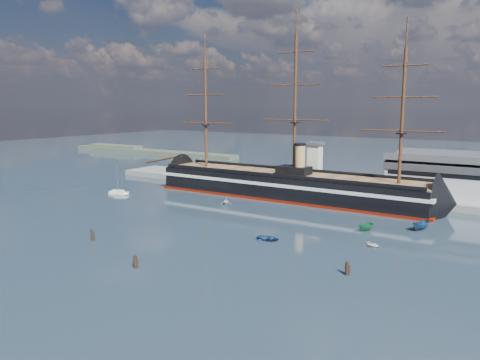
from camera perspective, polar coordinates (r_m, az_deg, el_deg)
The scene contains 14 objects.
ground at distance 131.58m, azimuth 1.98°, elevation -3.66°, with size 600.00×600.00×0.00m, color #283945.
quay at distance 159.20m, azimuth 11.74°, elevation -1.59°, with size 180.00×18.00×2.00m, color slate.
quay_tower at distance 157.55m, azimuth 9.09°, elevation 1.97°, with size 5.00×5.00×15.00m.
shoreline at distance 291.23m, azimuth -12.18°, elevation 3.52°, with size 120.00×10.00×4.00m.
warship at distance 148.90m, azimuth 5.26°, elevation -0.59°, with size 112.94×16.95×53.94m.
sailboat at distance 159.23m, azimuth -14.57°, elevation -1.45°, with size 6.70×3.93×10.31m.
motorboat_b at distance 102.81m, azimuth 3.45°, elevation -7.36°, with size 3.16×1.26×1.48m, color navy.
motorboat_c at distance 113.44m, azimuth 15.06°, elevation -6.08°, with size 5.67×2.08×2.27m, color #156236.
motorboat_d at distance 138.63m, azimuth -1.71°, elevation -2.99°, with size 5.64×2.44×2.07m, color white.
motorboat_e at distance 102.05m, azimuth 15.88°, elevation -7.84°, with size 2.56×1.02×1.19m, color silver.
motorboat_f at distance 118.58m, azimuth 21.15°, elevation -5.73°, with size 6.86×2.52×2.75m, color navy.
piling_near_left at distance 107.34m, azimuth -17.54°, elevation -7.07°, with size 0.64×0.64×3.28m, color black.
piling_near_mid at distance 88.23m, azimuth -12.62°, elevation -10.42°, with size 0.64×0.64×3.03m, color black.
piling_far_right at distance 84.89m, azimuth 12.88°, elevation -11.22°, with size 0.64×0.64×3.14m, color black.
Camera 1 is at (65.41, -70.34, 29.32)m, focal length 35.00 mm.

